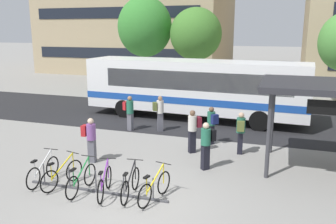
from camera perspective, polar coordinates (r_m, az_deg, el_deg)
name	(u,v)px	position (r m, az deg, el deg)	size (l,w,h in m)	color
ground	(133,203)	(10.54, -5.58, -14.23)	(200.00, 200.00, 0.00)	gray
bus_lane_asphalt	(209,120)	(19.64, 6.59, -1.21)	(80.00, 7.20, 0.01)	#232326
city_bus	(193,87)	(19.50, 4.02, 4.06)	(12.14, 3.18, 3.20)	white
bike_rack	(96,189)	(11.28, -11.40, -11.99)	(4.59, 0.17, 0.70)	#47474C
parked_bicycle_white_0	(43,172)	(12.23, -19.33, -8.97)	(0.52, 1.72, 0.99)	black
parked_bicycle_yellow_1	(62,175)	(11.79, -16.58, -9.62)	(0.56, 1.69, 0.99)	black
parked_bicycle_green_2	(81,180)	(11.26, -13.69, -10.53)	(0.52, 1.72, 0.99)	black
parked_bicycle_purple_3	(105,183)	(10.91, -10.09, -11.15)	(0.63, 1.68, 0.99)	black
parked_bicycle_black_4	(130,185)	(10.72, -6.03, -11.47)	(0.52, 1.72, 0.99)	black
parked_bicycle_yellow_5	(155,188)	(10.45, -2.15, -12.07)	(0.55, 1.70, 0.99)	black
commuter_olive_pack_0	(159,111)	(17.09, -1.38, 0.16)	(0.61, 0.53, 1.73)	#565660
commuter_red_pack_1	(90,137)	(13.41, -12.30, -3.91)	(0.53, 0.36, 1.69)	#565660
commuter_navy_pack_2	(212,123)	(15.26, 6.99, -1.75)	(0.59, 0.58, 1.64)	black
commuter_black_pack_3	(206,142)	(12.50, 6.17, -4.86)	(0.58, 0.59, 1.71)	black
commuter_red_pack_4	(130,111)	(17.32, -6.18, 0.20)	(0.59, 0.44, 1.71)	#565660
commuter_maroon_pack_5	(193,128)	(14.14, 4.03, -2.61)	(0.60, 0.57, 1.74)	black
commuter_olive_pack_6	(241,130)	(14.24, 11.55, -2.88)	(0.37, 0.55, 1.68)	black
street_tree_0	(196,34)	(28.02, 4.47, 12.31)	(3.97, 3.97, 6.48)	brown
street_tree_1	(145,27)	(29.62, -3.72, 13.41)	(4.37, 4.37, 7.42)	brown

